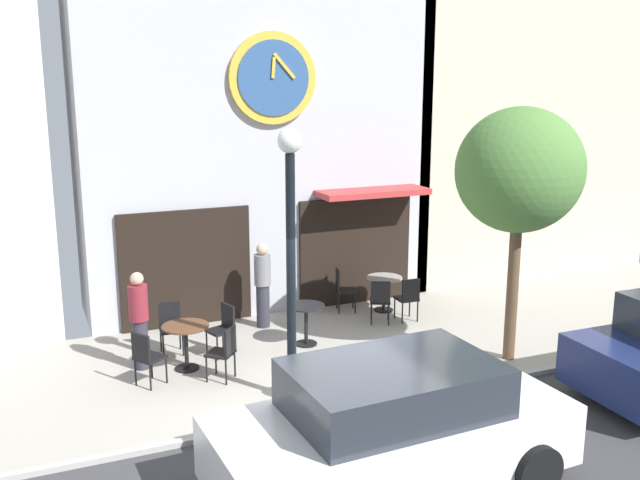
{
  "coord_description": "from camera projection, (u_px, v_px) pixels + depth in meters",
  "views": [
    {
      "loc": [
        -4.03,
        -8.7,
        4.8
      ],
      "look_at": [
        0.73,
        2.38,
        2.04
      ],
      "focal_mm": 40.31,
      "sensor_mm": 36.0,
      "label": 1
    }
  ],
  "objects": [
    {
      "name": "cafe_chair_outer",
      "position": [
        225.0,
        349.0,
        11.49
      ],
      "size": [
        0.56,
        0.56,
        0.9
      ],
      "color": "black",
      "rests_on": "ground_plane"
    },
    {
      "name": "cafe_chair_near_tree",
      "position": [
        146.0,
        355.0,
        11.26
      ],
      "size": [
        0.55,
        0.55,
        0.9
      ],
      "color": "black",
      "rests_on": "ground_plane"
    },
    {
      "name": "cafe_table_center",
      "position": [
        186.0,
        337.0,
        11.92
      ],
      "size": [
        0.78,
        0.78,
        0.77
      ],
      "color": "black",
      "rests_on": "ground_plane"
    },
    {
      "name": "cafe_chair_curbside",
      "position": [
        380.0,
        298.0,
        14.12
      ],
      "size": [
        0.54,
        0.54,
        0.9
      ],
      "color": "black",
      "rests_on": "ground_plane"
    },
    {
      "name": "cafe_table_near_curb",
      "position": [
        384.0,
        286.0,
        14.92
      ],
      "size": [
        0.75,
        0.75,
        0.73
      ],
      "color": "black",
      "rests_on": "ground_plane"
    },
    {
      "name": "parked_car_white",
      "position": [
        392.0,
        427.0,
        8.45
      ],
      "size": [
        4.37,
        2.15,
        1.55
      ],
      "color": "white",
      "rests_on": "ground_plane"
    },
    {
      "name": "cafe_chair_by_entrance",
      "position": [
        342.0,
        287.0,
        14.88
      ],
      "size": [
        0.5,
        0.5,
        0.9
      ],
      "color": "black",
      "rests_on": "ground_plane"
    },
    {
      "name": "cafe_chair_under_awning",
      "position": [
        170.0,
        324.0,
        12.67
      ],
      "size": [
        0.43,
        0.43,
        0.9
      ],
      "color": "black",
      "rests_on": "ground_plane"
    },
    {
      "name": "cafe_chair_left_end",
      "position": [
        408.0,
        296.0,
        14.27
      ],
      "size": [
        0.42,
        0.42,
        0.9
      ],
      "color": "black",
      "rests_on": "ground_plane"
    },
    {
      "name": "ground_plane",
      "position": [
        373.0,
        451.0,
        9.44
      ],
      "size": [
        26.44,
        11.72,
        0.13
      ],
      "color": "#9E998E"
    },
    {
      "name": "pedestrian_grey",
      "position": [
        263.0,
        284.0,
        13.89
      ],
      "size": [
        0.42,
        0.42,
        1.67
      ],
      "color": "#2D2D38",
      "rests_on": "ground_plane"
    },
    {
      "name": "clock_building",
      "position": [
        255.0,
        59.0,
        14.7
      ],
      "size": [
        7.32,
        3.21,
        9.93
      ],
      "color": "#B2B2BC",
      "rests_on": "ground_plane"
    },
    {
      "name": "cafe_table_center_right",
      "position": [
        306.0,
        317.0,
        13.03
      ],
      "size": [
        0.68,
        0.68,
        0.75
      ],
      "color": "black",
      "rests_on": "ground_plane"
    },
    {
      "name": "pedestrian_maroon",
      "position": [
        139.0,
        319.0,
        11.89
      ],
      "size": [
        0.33,
        0.33,
        1.67
      ],
      "color": "#2D2D38",
      "rests_on": "ground_plane"
    },
    {
      "name": "cafe_chair_right_end",
      "position": [
        224.0,
        325.0,
        12.58
      ],
      "size": [
        0.5,
        0.5,
        0.9
      ],
      "color": "black",
      "rests_on": "ground_plane"
    },
    {
      "name": "street_tree",
      "position": [
        520.0,
        172.0,
        11.78
      ],
      "size": [
        2.19,
        1.97,
        4.33
      ],
      "color": "brown",
      "rests_on": "ground_plane"
    },
    {
      "name": "street_lamp",
      "position": [
        291.0,
        266.0,
        10.51
      ],
      "size": [
        0.36,
        0.36,
        4.09
      ],
      "color": "black",
      "rests_on": "ground_plane"
    }
  ]
}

